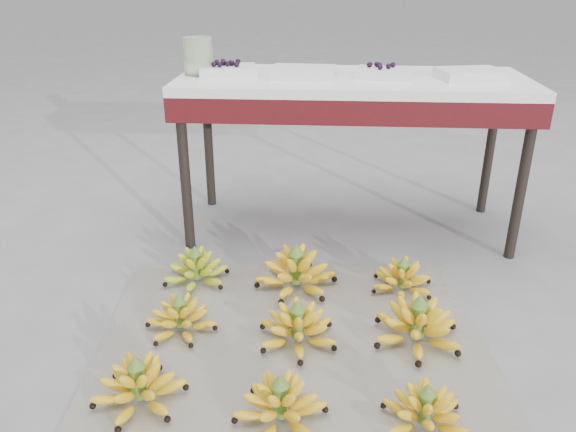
# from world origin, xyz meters

# --- Properties ---
(ground) EXTENTS (60.00, 60.00, 0.00)m
(ground) POSITION_xyz_m (0.00, 0.00, 0.00)
(ground) COLOR slate
(ground) RESTS_ON ground
(newspaper_mat) EXTENTS (1.33, 1.14, 0.01)m
(newspaper_mat) POSITION_xyz_m (-0.11, -0.03, 0.00)
(newspaper_mat) COLOR beige
(newspaper_mat) RESTS_ON ground
(bunch_front_left) EXTENTS (0.28, 0.28, 0.16)m
(bunch_front_left) POSITION_xyz_m (-0.52, -0.33, 0.06)
(bunch_front_left) COLOR yellow
(bunch_front_left) RESTS_ON newspaper_mat
(bunch_front_center) EXTENTS (0.30, 0.30, 0.15)m
(bunch_front_center) POSITION_xyz_m (-0.13, -0.37, 0.06)
(bunch_front_center) COLOR yellow
(bunch_front_center) RESTS_ON newspaper_mat
(bunch_front_right) EXTENTS (0.26, 0.26, 0.14)m
(bunch_front_right) POSITION_xyz_m (0.25, -0.37, 0.05)
(bunch_front_right) COLOR yellow
(bunch_front_right) RESTS_ON newspaper_mat
(bunch_mid_left) EXTENTS (0.26, 0.26, 0.14)m
(bunch_mid_left) POSITION_xyz_m (-0.49, 0.01, 0.05)
(bunch_mid_left) COLOR yellow
(bunch_mid_left) RESTS_ON newspaper_mat
(bunch_mid_center) EXTENTS (0.33, 0.33, 0.16)m
(bunch_mid_center) POSITION_xyz_m (-0.10, -0.03, 0.06)
(bunch_mid_center) COLOR yellow
(bunch_mid_center) RESTS_ON newspaper_mat
(bunch_mid_right) EXTENTS (0.36, 0.36, 0.18)m
(bunch_mid_right) POSITION_xyz_m (0.28, 0.00, 0.07)
(bunch_mid_right) COLOR yellow
(bunch_mid_right) RESTS_ON newspaper_mat
(bunch_back_left) EXTENTS (0.26, 0.26, 0.15)m
(bunch_back_left) POSITION_xyz_m (-0.51, 0.33, 0.06)
(bunch_back_left) COLOR #789F1B
(bunch_back_left) RESTS_ON newspaper_mat
(bunch_back_center) EXTENTS (0.31, 0.31, 0.19)m
(bunch_back_center) POSITION_xyz_m (-0.12, 0.31, 0.07)
(bunch_back_center) COLOR yellow
(bunch_back_center) RESTS_ON newspaper_mat
(bunch_back_right) EXTENTS (0.28, 0.28, 0.14)m
(bunch_back_right) POSITION_xyz_m (0.27, 0.32, 0.05)
(bunch_back_right) COLOR yellow
(bunch_back_right) RESTS_ON newspaper_mat
(vendor_table) EXTENTS (1.46, 0.58, 0.70)m
(vendor_table) POSITION_xyz_m (0.08, 0.87, 0.62)
(vendor_table) COLOR black
(vendor_table) RESTS_ON ground
(tray_far_left) EXTENTS (0.27, 0.22, 0.06)m
(tray_far_left) POSITION_xyz_m (-0.45, 0.87, 0.72)
(tray_far_left) COLOR silver
(tray_far_left) RESTS_ON vendor_table
(tray_left) EXTENTS (0.27, 0.20, 0.04)m
(tray_left) POSITION_xyz_m (-0.12, 0.84, 0.72)
(tray_left) COLOR silver
(tray_left) RESTS_ON vendor_table
(tray_right) EXTENTS (0.26, 0.20, 0.06)m
(tray_right) POSITION_xyz_m (0.21, 0.85, 0.72)
(tray_right) COLOR silver
(tray_right) RESTS_ON vendor_table
(tray_far_right) EXTENTS (0.28, 0.23, 0.04)m
(tray_far_right) POSITION_xyz_m (0.55, 0.84, 0.72)
(tray_far_right) COLOR silver
(tray_far_right) RESTS_ON vendor_table
(glass_jar) EXTENTS (0.13, 0.13, 0.15)m
(glass_jar) POSITION_xyz_m (-0.57, 0.87, 0.78)
(glass_jar) COLOR #D9F3C1
(glass_jar) RESTS_ON vendor_table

